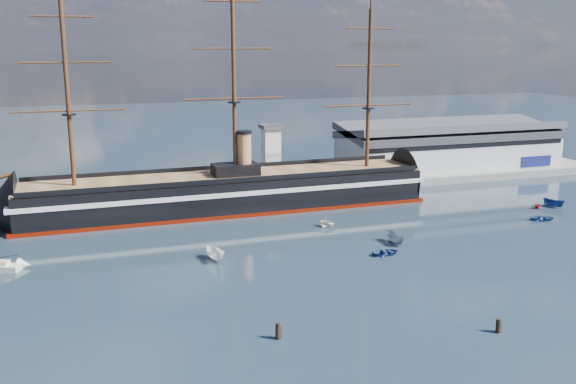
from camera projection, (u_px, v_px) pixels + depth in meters
name	position (u px, v px, depth m)	size (l,w,h in m)	color
ground	(306.00, 229.00, 128.16)	(600.00, 600.00, 0.00)	#222F39
quay	(294.00, 188.00, 164.52)	(180.00, 18.00, 2.00)	slate
warehouse	(449.00, 146.00, 181.47)	(63.00, 21.00, 11.60)	#B7BABC
quay_tower	(271.00, 154.00, 157.38)	(5.00, 5.00, 15.00)	silver
warship	(219.00, 192.00, 141.64)	(112.96, 17.21, 53.94)	black
motorboat_a	(216.00, 261.00, 108.91)	(7.01, 2.57, 2.80)	white
motorboat_b	(386.00, 255.00, 112.06)	(3.07, 1.23, 1.43)	navy
motorboat_c	(395.00, 244.00, 118.31)	(6.44, 2.36, 2.57)	gray
motorboat_d	(326.00, 227.00, 129.34)	(6.16, 2.67, 2.26)	white
motorboat_e	(542.00, 220.00, 134.13)	(3.01, 1.20, 1.40)	navy
motorboat_f	(553.00, 207.00, 145.28)	(5.74, 2.10, 2.29)	navy
motorboat_g	(537.00, 208.00, 144.08)	(4.15, 1.80, 1.52)	#A4181C
piling_near_left	(278.00, 339.00, 79.91)	(0.64, 0.64, 2.90)	black
piling_near_mid	(498.00, 333.00, 81.70)	(0.64, 0.64, 2.57)	black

